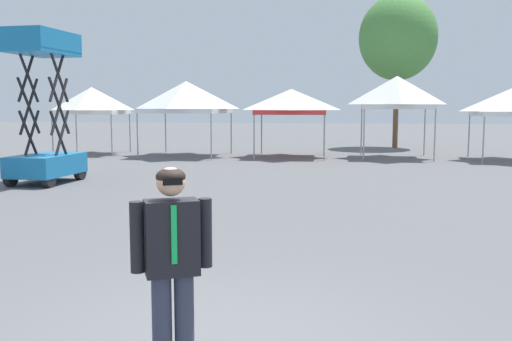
{
  "coord_description": "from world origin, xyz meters",
  "views": [
    {
      "loc": [
        1.16,
        -4.98,
        2.25
      ],
      "look_at": [
        -0.07,
        3.22,
        1.3
      ],
      "focal_mm": 39.28,
      "sensor_mm": 36.0,
      "label": 1
    }
  ],
  "objects_px": {
    "tree_behind_tents_right": "(398,38)",
    "canopy_tent_far_right": "(397,93)",
    "canopy_tent_far_left": "(92,101)",
    "canopy_tent_behind_center": "(291,102)",
    "canopy_tent_left_of_center": "(186,97)",
    "person_foreground": "(172,260)",
    "scissor_lift": "(45,139)"
  },
  "relations": [
    {
      "from": "canopy_tent_behind_center",
      "to": "tree_behind_tents_right",
      "type": "distance_m",
      "value": 8.97
    },
    {
      "from": "canopy_tent_far_right",
      "to": "scissor_lift",
      "type": "height_order",
      "value": "scissor_lift"
    },
    {
      "from": "person_foreground",
      "to": "tree_behind_tents_right",
      "type": "distance_m",
      "value": 27.94
    },
    {
      "from": "canopy_tent_left_of_center",
      "to": "canopy_tent_behind_center",
      "type": "bearing_deg",
      "value": 3.52
    },
    {
      "from": "canopy_tent_left_of_center",
      "to": "canopy_tent_far_right",
      "type": "bearing_deg",
      "value": 2.92
    },
    {
      "from": "canopy_tent_far_left",
      "to": "scissor_lift",
      "type": "bearing_deg",
      "value": -72.77
    },
    {
      "from": "tree_behind_tents_right",
      "to": "canopy_tent_far_left",
      "type": "bearing_deg",
      "value": -156.31
    },
    {
      "from": "person_foreground",
      "to": "canopy_tent_far_left",
      "type": "bearing_deg",
      "value": 116.25
    },
    {
      "from": "canopy_tent_far_left",
      "to": "canopy_tent_far_right",
      "type": "relative_size",
      "value": 0.88
    },
    {
      "from": "canopy_tent_left_of_center",
      "to": "canopy_tent_far_right",
      "type": "distance_m",
      "value": 9.3
    },
    {
      "from": "canopy_tent_far_left",
      "to": "canopy_tent_left_of_center",
      "type": "height_order",
      "value": "canopy_tent_left_of_center"
    },
    {
      "from": "tree_behind_tents_right",
      "to": "canopy_tent_far_right",
      "type": "bearing_deg",
      "value": -95.18
    },
    {
      "from": "person_foreground",
      "to": "canopy_tent_left_of_center",
      "type": "bearing_deg",
      "value": 105.31
    },
    {
      "from": "canopy_tent_far_right",
      "to": "person_foreground",
      "type": "xyz_separation_m",
      "value": [
        -3.7,
        -20.88,
        -1.81
      ]
    },
    {
      "from": "canopy_tent_far_left",
      "to": "canopy_tent_far_right",
      "type": "xyz_separation_m",
      "value": [
        13.96,
        0.07,
        0.33
      ]
    },
    {
      "from": "canopy_tent_behind_center",
      "to": "tree_behind_tents_right",
      "type": "xyz_separation_m",
      "value": [
        5.14,
        6.49,
        3.45
      ]
    },
    {
      "from": "canopy_tent_far_right",
      "to": "tree_behind_tents_right",
      "type": "height_order",
      "value": "tree_behind_tents_right"
    },
    {
      "from": "canopy_tent_left_of_center",
      "to": "canopy_tent_far_left",
      "type": "bearing_deg",
      "value": 175.07
    },
    {
      "from": "scissor_lift",
      "to": "canopy_tent_far_left",
      "type": "bearing_deg",
      "value": 107.23
    },
    {
      "from": "canopy_tent_behind_center",
      "to": "person_foreground",
      "type": "xyz_separation_m",
      "value": [
        0.87,
        -20.7,
        -1.42
      ]
    },
    {
      "from": "scissor_lift",
      "to": "person_foreground",
      "type": "bearing_deg",
      "value": -56.83
    },
    {
      "from": "canopy_tent_left_of_center",
      "to": "canopy_tent_far_right",
      "type": "xyz_separation_m",
      "value": [
        9.28,
        0.47,
        0.19
      ]
    },
    {
      "from": "canopy_tent_far_left",
      "to": "canopy_tent_behind_center",
      "type": "distance_m",
      "value": 9.39
    },
    {
      "from": "canopy_tent_left_of_center",
      "to": "canopy_tent_behind_center",
      "type": "xyz_separation_m",
      "value": [
        4.71,
        0.29,
        -0.21
      ]
    },
    {
      "from": "canopy_tent_left_of_center",
      "to": "person_foreground",
      "type": "distance_m",
      "value": 21.22
    },
    {
      "from": "tree_behind_tents_right",
      "to": "canopy_tent_behind_center",
      "type": "bearing_deg",
      "value": -128.4
    },
    {
      "from": "canopy_tent_behind_center",
      "to": "canopy_tent_left_of_center",
      "type": "bearing_deg",
      "value": -176.48
    },
    {
      "from": "canopy_tent_behind_center",
      "to": "person_foreground",
      "type": "relative_size",
      "value": 1.8
    },
    {
      "from": "canopy_tent_left_of_center",
      "to": "person_foreground",
      "type": "height_order",
      "value": "canopy_tent_left_of_center"
    },
    {
      "from": "scissor_lift",
      "to": "canopy_tent_far_right",
      "type": "bearing_deg",
      "value": 41.84
    },
    {
      "from": "canopy_tent_left_of_center",
      "to": "canopy_tent_behind_center",
      "type": "height_order",
      "value": "canopy_tent_left_of_center"
    },
    {
      "from": "canopy_tent_behind_center",
      "to": "person_foreground",
      "type": "bearing_deg",
      "value": -87.58
    }
  ]
}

